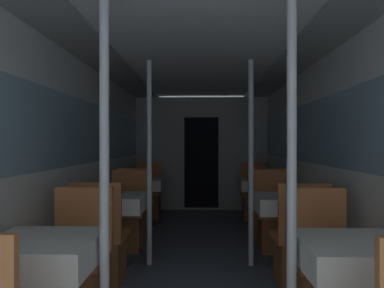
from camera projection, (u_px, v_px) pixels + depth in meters
wall_left at (84, 157)px, 4.05m from camera, size 0.05×8.33×2.12m
wall_right at (319, 157)px, 3.97m from camera, size 0.05×8.33×2.12m
ceiling_panel at (200, 59)px, 4.01m from camera, size 2.53×8.33×0.07m
bulkhead_far at (201, 154)px, 7.06m from camera, size 2.47×0.09×2.12m
dining_table_left_0 at (43, 258)px, 2.12m from camera, size 0.61×0.61×0.72m
chair_left_far_0 at (76, 279)px, 2.67m from camera, size 0.44×0.44×0.93m
support_pole_left_0 at (104, 179)px, 2.11m from camera, size 0.06×0.06×2.12m
dining_table_left_1 at (116, 206)px, 3.89m from camera, size 0.61×0.61×0.72m
chair_left_near_1 at (101, 252)px, 3.33m from camera, size 0.44×0.44×0.93m
chair_left_far_1 at (127, 225)px, 4.44m from camera, size 0.44×0.44×0.93m
support_pole_left_1 at (149, 162)px, 3.87m from camera, size 0.06×0.06×2.12m
dining_table_left_2 at (143, 186)px, 5.65m from camera, size 0.61×0.61×0.72m
chair_left_near_2 at (136, 214)px, 5.10m from camera, size 0.44×0.44×0.93m
chair_left_far_2 at (148, 201)px, 6.21m from camera, size 0.44×0.44×0.93m
dining_table_right_0 at (356, 261)px, 2.07m from camera, size 0.61×0.61×0.72m
chair_right_far_0 at (323, 282)px, 2.62m from camera, size 0.44×0.44×0.93m
support_pole_right_0 at (292, 179)px, 2.08m from camera, size 0.06×0.06×2.12m
dining_table_right_1 at (285, 207)px, 3.83m from camera, size 0.61×0.61×0.72m
chair_right_near_1 at (299, 254)px, 3.28m from camera, size 0.44×0.44×0.93m
chair_right_far_1 at (275, 226)px, 4.39m from camera, size 0.44×0.44×0.93m
support_pole_right_1 at (251, 162)px, 3.84m from camera, size 0.06×0.06×2.12m
dining_table_right_2 at (259, 186)px, 5.60m from camera, size 0.61×0.61×0.72m
chair_right_near_2 at (266, 215)px, 5.05m from camera, size 0.44×0.44×0.93m
chair_right_far_2 at (254, 202)px, 6.15m from camera, size 0.44×0.44×0.93m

